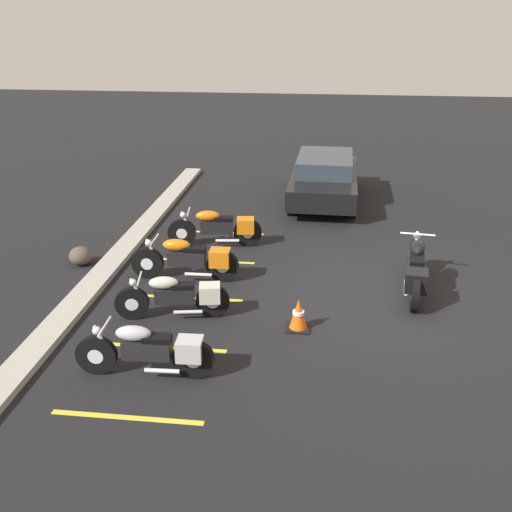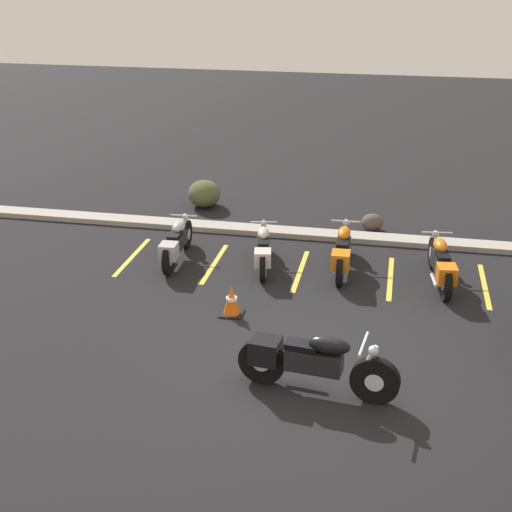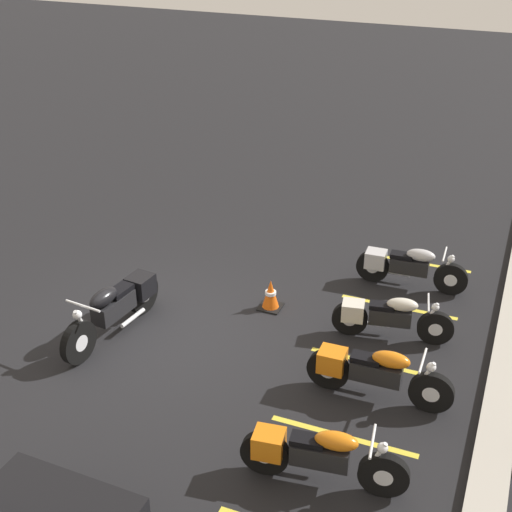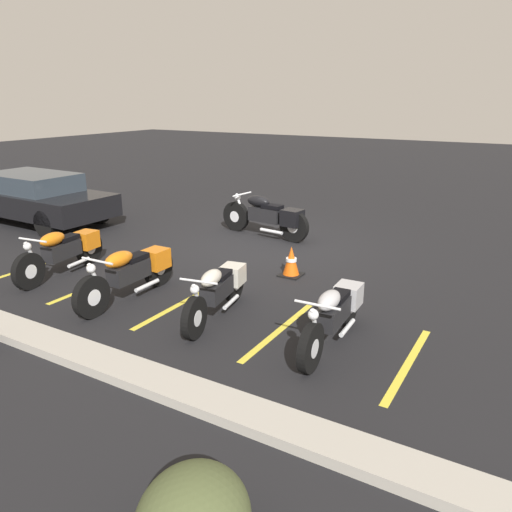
% 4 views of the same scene
% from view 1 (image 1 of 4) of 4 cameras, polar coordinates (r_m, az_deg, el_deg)
% --- Properties ---
extents(ground, '(60.00, 60.00, 0.00)m').
position_cam_1_polar(ground, '(11.62, 11.94, -3.95)').
color(ground, black).
extents(motorcycle_black_featured, '(2.42, 0.73, 0.95)m').
position_cam_1_polar(motorcycle_black_featured, '(11.77, 14.97, -1.19)').
color(motorcycle_black_featured, black).
rests_on(motorcycle_black_featured, ground).
extents(parked_bike_0, '(0.58, 2.08, 0.82)m').
position_cam_1_polar(parked_bike_0, '(9.02, -9.95, -8.81)').
color(parked_bike_0, black).
rests_on(parked_bike_0, ground).
extents(parked_bike_1, '(0.69, 2.00, 0.79)m').
position_cam_1_polar(parked_bike_1, '(10.59, -7.44, -3.79)').
color(parked_bike_1, black).
rests_on(parked_bike_1, ground).
extents(parked_bike_2, '(0.61, 2.19, 0.86)m').
position_cam_1_polar(parked_bike_2, '(12.03, -6.30, -0.25)').
color(parked_bike_2, black).
rests_on(parked_bike_2, ground).
extents(parked_bike_3, '(0.67, 2.16, 0.85)m').
position_cam_1_polar(parked_bike_3, '(13.74, -3.50, 2.74)').
color(parked_bike_3, black).
rests_on(parked_bike_3, ground).
extents(car_black, '(4.34, 1.90, 1.29)m').
position_cam_1_polar(car_black, '(17.18, 6.52, 7.45)').
color(car_black, black).
rests_on(car_black, ground).
extents(concrete_curb, '(18.00, 0.50, 0.12)m').
position_cam_1_polar(concrete_curb, '(12.37, -14.97, -2.26)').
color(concrete_curb, '#A8A399').
rests_on(concrete_curb, ground).
extents(landscape_rock_0, '(0.68, 0.67, 0.40)m').
position_cam_1_polar(landscape_rock_0, '(13.32, -16.36, 0.02)').
color(landscape_rock_0, '#50453C').
rests_on(landscape_rock_0, ground).
extents(traffic_cone, '(0.40, 0.40, 0.56)m').
position_cam_1_polar(traffic_cone, '(10.23, 4.06, -5.63)').
color(traffic_cone, black).
rests_on(traffic_cone, ground).
extents(stall_line_0, '(0.10, 2.10, 0.00)m').
position_cam_1_polar(stall_line_0, '(8.48, -12.19, -14.80)').
color(stall_line_0, gold).
rests_on(stall_line_0, ground).
extents(stall_line_1, '(0.10, 2.10, 0.00)m').
position_cam_1_polar(stall_line_1, '(9.91, -8.88, -8.59)').
color(stall_line_1, gold).
rests_on(stall_line_1, ground).
extents(stall_line_2, '(0.10, 2.10, 0.00)m').
position_cam_1_polar(stall_line_2, '(11.46, -6.50, -3.97)').
color(stall_line_2, gold).
rests_on(stall_line_2, ground).
extents(stall_line_3, '(0.10, 2.10, 0.00)m').
position_cam_1_polar(stall_line_3, '(13.07, -4.72, -0.47)').
color(stall_line_3, gold).
rests_on(stall_line_3, ground).
extents(stall_line_4, '(0.10, 2.10, 0.00)m').
position_cam_1_polar(stall_line_4, '(14.73, -3.34, 2.25)').
color(stall_line_4, gold).
rests_on(stall_line_4, ground).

